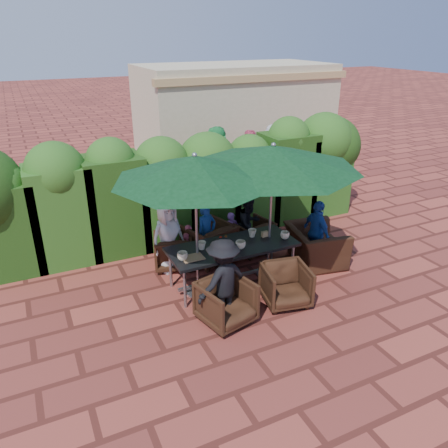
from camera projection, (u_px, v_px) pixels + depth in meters
name	position (u px, v px, depth m)	size (l,w,h in m)	color
ground	(235.00, 286.00, 7.70)	(80.00, 80.00, 0.00)	brown
dining_table	(232.00, 249.00, 7.54)	(2.24, 0.90, 0.75)	black
umbrella_left	(195.00, 168.00, 6.64)	(2.59, 2.59, 2.46)	gray
umbrella_right	(273.00, 157.00, 7.23)	(2.97, 2.97, 2.46)	gray
chair_far_left	(173.00, 249.00, 8.22)	(0.70, 0.66, 0.72)	black
chair_far_mid	(209.00, 241.00, 8.41)	(0.83, 0.77, 0.85)	black
chair_far_right	(252.00, 234.00, 8.81)	(0.71, 0.67, 0.73)	black
chair_near_left	(226.00, 300.00, 6.62)	(0.74, 0.69, 0.76)	black
chair_near_right	(286.00, 283.00, 7.10)	(0.71, 0.67, 0.73)	black
chair_end_right	(316.00, 240.00, 8.34)	(1.09, 0.71, 0.96)	black
adult_far_left	(168.00, 237.00, 7.99)	(0.67, 0.40, 1.36)	white
adult_far_mid	(207.00, 233.00, 8.36)	(0.42, 0.34, 1.16)	#1B4294
adult_far_right	(249.00, 225.00, 8.71)	(0.57, 0.35, 1.18)	black
adult_near_left	(223.00, 280.00, 6.57)	(0.88, 0.40, 1.38)	black
adult_end_right	(317.00, 233.00, 8.25)	(0.74, 0.37, 1.27)	#1B4294
child_left	(189.00, 245.00, 8.31)	(0.29, 0.23, 0.80)	#CA4768
child_right	(232.00, 232.00, 8.77)	(0.30, 0.25, 0.84)	#9451B0
pedestrian_a	(217.00, 162.00, 11.48)	(1.80, 0.64, 1.93)	green
pedestrian_b	(248.00, 160.00, 12.14)	(0.81, 0.49, 1.68)	#CA4768
pedestrian_c	(273.00, 157.00, 12.17)	(1.16, 0.53, 1.81)	#94959D
cup_a	(183.00, 256.00, 7.00)	(0.18, 0.18, 0.14)	beige
cup_b	(202.00, 246.00, 7.35)	(0.15, 0.15, 0.14)	beige
cup_c	(240.00, 245.00, 7.37)	(0.18, 0.18, 0.14)	beige
cup_d	(252.00, 233.00, 7.80)	(0.15, 0.15, 0.14)	beige
cup_e	(285.00, 235.00, 7.73)	(0.17, 0.17, 0.13)	beige
ketchup_bottle	(221.00, 241.00, 7.47)	(0.04, 0.04, 0.17)	#B20C0A
sauce_bottle	(226.00, 240.00, 7.51)	(0.04, 0.04, 0.17)	#4C230C
serving_tray	(193.00, 258.00, 7.08)	(0.35, 0.25, 0.02)	#A67B50
number_block_left	(224.00, 244.00, 7.44)	(0.12, 0.06, 0.10)	tan
number_block_right	(265.00, 234.00, 7.81)	(0.12, 0.06, 0.10)	tan
hedge_wall	(183.00, 179.00, 9.07)	(9.10, 1.60, 2.43)	black
building	(234.00, 116.00, 14.20)	(6.20, 3.08, 3.20)	beige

